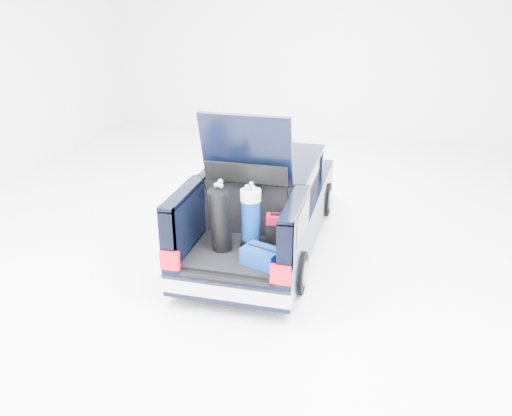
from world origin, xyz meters
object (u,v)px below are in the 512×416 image
(car, at_px, (265,204))
(blue_golf_bag, at_px, (251,218))
(red_suitcase, at_px, (278,232))
(black_golf_bag, at_px, (220,220))
(blue_duffel, at_px, (261,256))

(car, xyz_separation_m, blue_golf_bag, (0.12, -1.36, 0.36))
(red_suitcase, bearing_deg, black_golf_bag, -171.55)
(red_suitcase, bearing_deg, blue_golf_bag, 170.90)
(blue_golf_bag, bearing_deg, red_suitcase, -12.40)
(red_suitcase, xyz_separation_m, black_golf_bag, (-0.75, -0.26, 0.22))
(car, xyz_separation_m, blue_duffel, (0.39, -1.85, 0.04))
(red_suitcase, relative_size, black_golf_bag, 0.51)
(car, distance_m, blue_golf_bag, 1.41)
(black_golf_bag, bearing_deg, blue_duffel, -15.40)
(black_golf_bag, xyz_separation_m, blue_duffel, (0.64, -0.24, -0.35))
(car, xyz_separation_m, black_golf_bag, (-0.25, -1.61, 0.39))
(black_golf_bag, xyz_separation_m, blue_golf_bag, (0.37, 0.25, -0.03))
(blue_golf_bag, bearing_deg, black_golf_bag, -159.84)
(red_suitcase, xyz_separation_m, blue_golf_bag, (-0.38, -0.01, 0.18))
(black_golf_bag, bearing_deg, blue_golf_bag, 39.58)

